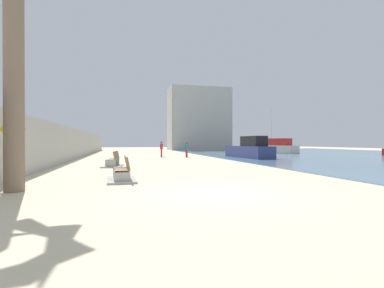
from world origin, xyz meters
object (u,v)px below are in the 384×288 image
(boat_far_left, at_px, (282,148))
(boat_mid_bay, at_px, (275,147))
(bench_near, at_px, (122,175))
(boat_nearest, at_px, (249,150))
(bench_far, at_px, (113,163))
(pedestrian_sign, at_px, (13,143))
(person_standing, at_px, (187,149))
(person_walking, at_px, (161,148))

(boat_far_left, distance_m, boat_mid_bay, 6.00)
(bench_near, xyz_separation_m, boat_nearest, (11.95, 13.59, 0.58))
(bench_far, xyz_separation_m, boat_nearest, (12.54, 6.81, 0.58))
(boat_far_left, height_order, boat_nearest, boat_nearest)
(pedestrian_sign, bearing_deg, person_standing, 59.35)
(bench_far, distance_m, person_standing, 11.61)
(boat_mid_bay, xyz_separation_m, pedestrian_sign, (-24.19, -24.20, 0.70))
(person_standing, bearing_deg, bench_near, -111.23)
(bench_far, xyz_separation_m, pedestrian_sign, (-3.07, -7.39, 1.27))
(bench_far, relative_size, boat_mid_bay, 0.31)
(bench_far, bearing_deg, boat_nearest, 28.52)
(person_walking, distance_m, boat_mid_bay, 17.95)
(bench_near, xyz_separation_m, person_standing, (6.26, 16.12, 0.66))
(boat_nearest, height_order, pedestrian_sign, pedestrian_sign)
(person_standing, xyz_separation_m, boat_far_left, (18.18, 12.01, -0.21))
(person_walking, bearing_deg, bench_near, -102.68)
(bench_near, relative_size, person_walking, 1.30)
(boat_far_left, relative_size, pedestrian_sign, 2.60)
(person_standing, distance_m, boat_nearest, 6.23)
(person_walking, xyz_separation_m, boat_far_left, (20.62, 11.11, -0.27))
(boat_nearest, relative_size, boat_mid_bay, 0.95)
(boat_nearest, bearing_deg, person_standing, 155.99)
(bench_far, bearing_deg, bench_near, -85.05)
(bench_near, distance_m, boat_far_left, 37.27)
(bench_far, height_order, boat_nearest, boat_nearest)
(person_standing, xyz_separation_m, boat_nearest, (5.69, -2.53, -0.08))
(boat_mid_bay, bearing_deg, pedestrian_sign, -134.98)
(bench_near, xyz_separation_m, pedestrian_sign, (-3.65, -0.62, 1.27))
(person_walking, bearing_deg, boat_far_left, 28.33)
(bench_far, bearing_deg, person_standing, 53.76)
(bench_far, distance_m, boat_mid_bay, 27.00)
(person_standing, bearing_deg, person_walking, 159.85)
(boat_far_left, height_order, boat_mid_bay, boat_mid_bay)
(person_standing, distance_m, pedestrian_sign, 19.47)
(bench_near, relative_size, person_standing, 1.38)
(bench_near, bearing_deg, person_standing, 68.77)
(pedestrian_sign, bearing_deg, person_walking, 67.01)
(boat_nearest, distance_m, pedestrian_sign, 21.11)
(bench_far, distance_m, boat_far_left, 32.91)
(person_walking, height_order, boat_mid_bay, boat_mid_bay)
(boat_far_left, distance_m, boat_nearest, 19.17)
(person_standing, distance_m, boat_mid_bay, 16.10)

